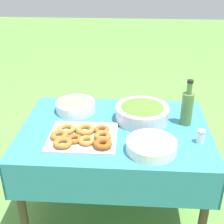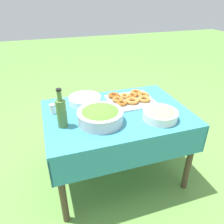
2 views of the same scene
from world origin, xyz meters
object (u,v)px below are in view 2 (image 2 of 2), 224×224
(donut_platter, at_px, (131,99))
(plate_stack, at_px, (85,100))
(pasta_bowl, at_px, (160,114))
(salad_bowl, at_px, (100,115))
(olive_oil_bottle, at_px, (62,112))

(donut_platter, xyz_separation_m, plate_stack, (-0.39, 0.09, 0.01))
(pasta_bowl, relative_size, donut_platter, 0.66)
(salad_bowl, height_order, pasta_bowl, salad_bowl)
(pasta_bowl, height_order, plate_stack, pasta_bowl)
(donut_platter, distance_m, plate_stack, 0.40)
(salad_bowl, bearing_deg, pasta_bowl, -12.31)
(salad_bowl, relative_size, pasta_bowl, 1.28)
(pasta_bowl, relative_size, plate_stack, 0.96)
(salad_bowl, height_order, olive_oil_bottle, olive_oil_bottle)
(plate_stack, bearing_deg, olive_oil_bottle, -126.02)
(plate_stack, distance_m, olive_oil_bottle, 0.40)
(salad_bowl, relative_size, plate_stack, 1.23)
(donut_platter, bearing_deg, salad_bowl, -143.48)
(plate_stack, xyz_separation_m, olive_oil_bottle, (-0.23, -0.32, 0.09))
(salad_bowl, distance_m, plate_stack, 0.35)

